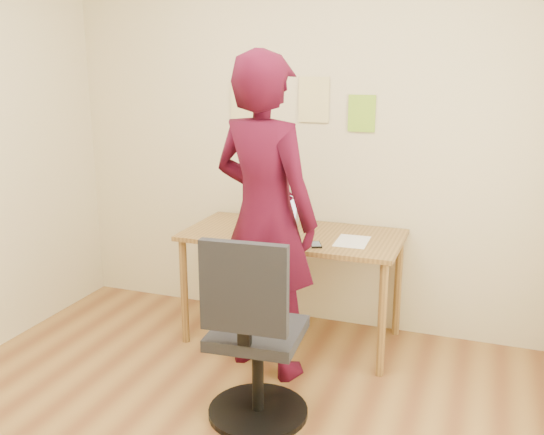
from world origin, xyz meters
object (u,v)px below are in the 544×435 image
at_px(laptop, 269,222).
at_px(phone, 316,244).
at_px(person, 265,218).
at_px(office_chair, 254,344).
at_px(desk, 293,246).

xyz_separation_m(laptop, phone, (0.38, -0.23, -0.05)).
relative_size(phone, person, 0.07).
bearing_deg(phone, laptop, 125.49).
relative_size(phone, office_chair, 0.14).
distance_m(laptop, phone, 0.45).
xyz_separation_m(desk, person, (-0.03, -0.43, 0.29)).
bearing_deg(person, laptop, -56.03).
distance_m(laptop, office_chair, 1.12).
relative_size(desk, office_chair, 1.37).
bearing_deg(office_chair, desk, 92.80).
xyz_separation_m(desk, office_chair, (0.12, -1.00, -0.22)).
distance_m(office_chair, person, 0.78).
height_order(phone, office_chair, office_chair).
relative_size(laptop, office_chair, 0.37).
bearing_deg(person, office_chair, 122.21).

